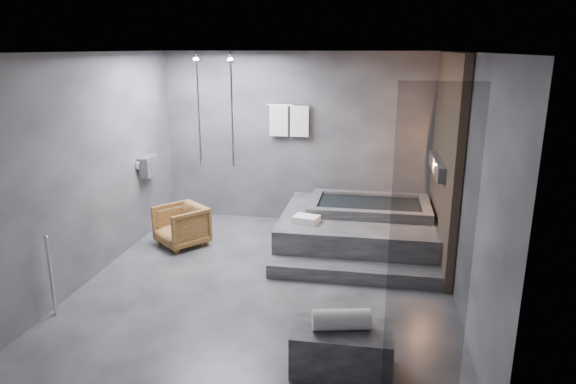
# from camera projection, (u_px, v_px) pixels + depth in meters

# --- Properties ---
(room) EXTENTS (5.00, 5.04, 2.82)m
(room) POSITION_uv_depth(u_px,v_px,m) (303.00, 144.00, 6.16)
(room) COLOR #2C2C2F
(room) RESTS_ON ground
(tub_deck) EXTENTS (2.20, 2.00, 0.50)m
(tub_deck) POSITION_uv_depth(u_px,v_px,m) (358.00, 229.00, 7.60)
(tub_deck) COLOR #313134
(tub_deck) RESTS_ON ground
(tub_step) EXTENTS (2.20, 0.36, 0.18)m
(tub_step) POSITION_uv_depth(u_px,v_px,m) (353.00, 273.00, 6.52)
(tub_step) COLOR #313134
(tub_step) RESTS_ON ground
(concrete_bench) EXTENTS (0.91, 0.50, 0.41)m
(concrete_bench) POSITION_uv_depth(u_px,v_px,m) (342.00, 349.00, 4.66)
(concrete_bench) COLOR #2D2D2F
(concrete_bench) RESTS_ON ground
(driftwood_chair) EXTENTS (0.92, 0.92, 0.60)m
(driftwood_chair) POSITION_uv_depth(u_px,v_px,m) (181.00, 226.00, 7.60)
(driftwood_chair) COLOR #4F2F13
(driftwood_chair) RESTS_ON ground
(rolled_towel) EXTENTS (0.55, 0.29, 0.19)m
(rolled_towel) POSITION_uv_depth(u_px,v_px,m) (341.00, 320.00, 4.59)
(rolled_towel) COLOR white
(rolled_towel) RESTS_ON concrete_bench
(deck_towel) EXTENTS (0.39, 0.32, 0.09)m
(deck_towel) POSITION_uv_depth(u_px,v_px,m) (306.00, 219.00, 7.14)
(deck_towel) COLOR white
(deck_towel) RESTS_ON tub_deck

